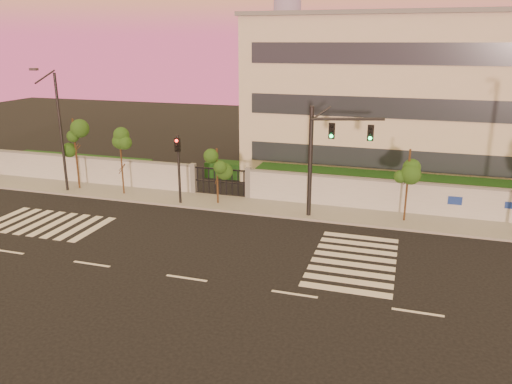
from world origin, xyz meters
The scene contains 13 objects.
ground centered at (0.00, 0.00, 0.00)m, with size 120.00×120.00×0.00m, color black.
sidewalk centered at (0.00, 10.50, 0.07)m, with size 60.00×3.00×0.15m, color gray.
perimeter_wall centered at (0.10, 12.00, 1.07)m, with size 60.00×0.36×2.20m.
hedge_row centered at (1.17, 14.74, 0.82)m, with size 41.00×4.25×1.80m.
institutional_building centered at (9.00, 21.99, 6.16)m, with size 24.40×12.40×12.25m.
road_markings centered at (-1.58, 3.76, 0.01)m, with size 57.00×7.62×0.02m.
street_tree_b centered at (-13.28, 10.52, 3.79)m, with size 1.62×1.29×5.15m.
street_tree_c centered at (-9.49, 10.27, 3.39)m, with size 1.34×1.07×4.61m.
street_tree_d centered at (-2.50, 10.27, 2.78)m, with size 1.46×1.17×3.77m.
street_tree_e centered at (9.22, 10.46, 3.26)m, with size 1.49×1.18×4.43m.
traffic_signal_main centered at (4.47, 9.66, 4.26)m, with size 4.20×1.34×6.73m.
traffic_signal_secondary centered at (-4.87, 9.52, 2.94)m, with size 0.36×0.35×4.63m.
streetlight_west centered at (-13.78, 9.61, 4.68)m, with size 0.52×2.08×8.66m.
Camera 1 is at (9.09, -18.59, 10.31)m, focal length 35.00 mm.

